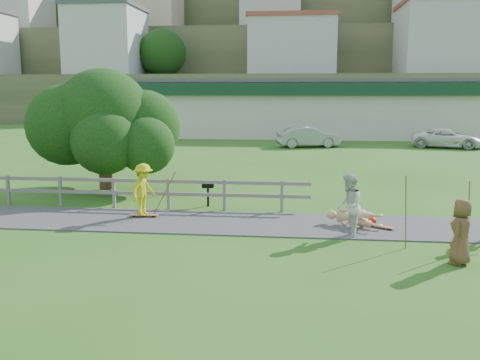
{
  "coord_description": "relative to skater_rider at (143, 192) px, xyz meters",
  "views": [
    {
      "loc": [
        2.6,
        -14.82,
        4.2
      ],
      "look_at": [
        0.69,
        2.0,
        1.32
      ],
      "focal_mm": 40.0,
      "sensor_mm": 36.0,
      "label": 1
    }
  ],
  "objects": [
    {
      "name": "ground",
      "position": [
        2.49,
        -1.91,
        -0.86
      ],
      "size": [
        260.0,
        260.0,
        0.0
      ],
      "primitive_type": "plane",
      "color": "#295919",
      "rests_on": "ground"
    },
    {
      "name": "path",
      "position": [
        2.49,
        -0.41,
        -0.84
      ],
      "size": [
        34.0,
        3.0,
        0.04
      ],
      "primitive_type": "cube",
      "color": "#323234",
      "rests_on": "ground"
    },
    {
      "name": "fence",
      "position": [
        -2.13,
        1.39,
        -0.13
      ],
      "size": [
        15.05,
        0.1,
        1.1
      ],
      "color": "#645F58",
      "rests_on": "ground"
    },
    {
      "name": "strip_mall",
      "position": [
        6.49,
        33.03,
        1.72
      ],
      "size": [
        32.5,
        10.75,
        5.1
      ],
      "color": "beige",
      "rests_on": "ground"
    },
    {
      "name": "hillside",
      "position": [
        2.49,
        89.4,
        13.56
      ],
      "size": [
        220.0,
        67.0,
        47.5
      ],
      "color": "#454E2E",
      "rests_on": "ground"
    },
    {
      "name": "skater_rider",
      "position": [
        0.0,
        0.0,
        0.0
      ],
      "size": [
        0.97,
        1.25,
        1.71
      ],
      "primitive_type": "imported",
      "rotation": [
        0.0,
        0.0,
        1.23
      ],
      "color": "#B7BB11",
      "rests_on": "ground"
    },
    {
      "name": "skater_fallen",
      "position": [
        6.76,
        -0.51,
        -0.54
      ],
      "size": [
        1.14,
        1.74,
        0.63
      ],
      "primitive_type": "imported",
      "rotation": [
        0.0,
        0.0,
        1.11
      ],
      "color": "tan",
      "rests_on": "ground"
    },
    {
      "name": "spectator_a",
      "position": [
        6.49,
        -1.62,
        0.06
      ],
      "size": [
        0.81,
        0.98,
        1.84
      ],
      "primitive_type": "imported",
      "rotation": [
        0.0,
        0.0,
        4.58
      ],
      "color": "beige",
      "rests_on": "ground"
    },
    {
      "name": "spectator_c",
      "position": [
        8.98,
        -3.73,
        -0.05
      ],
      "size": [
        0.86,
        0.94,
        1.61
      ],
      "primitive_type": "imported",
      "rotation": [
        0.0,
        0.0,
        4.13
      ],
      "color": "brown",
      "rests_on": "ground"
    },
    {
      "name": "car_silver",
      "position": [
        5.64,
        22.71,
        -0.1
      ],
      "size": [
        4.82,
        2.71,
        1.5
      ],
      "primitive_type": "imported",
      "rotation": [
        0.0,
        0.0,
        1.83
      ],
      "color": "#919298",
      "rests_on": "ground"
    },
    {
      "name": "car_white",
      "position": [
        15.68,
        23.36,
        -0.16
      ],
      "size": [
        5.4,
        3.51,
        1.38
      ],
      "primitive_type": "imported",
      "rotation": [
        0.0,
        0.0,
        1.31
      ],
      "color": "white",
      "rests_on": "ground"
    },
    {
      "name": "tree",
      "position": [
        -3.02,
        4.65,
        1.14
      ],
      "size": [
        6.34,
        6.34,
        4.0
      ],
      "primitive_type": null,
      "color": "black",
      "rests_on": "ground"
    },
    {
      "name": "bbq",
      "position": [
        1.8,
        2.0,
        -0.4
      ],
      "size": [
        0.46,
        0.37,
        0.92
      ],
      "primitive_type": null,
      "rotation": [
        0.0,
        0.0,
        0.11
      ],
      "color": "black",
      "rests_on": "ground"
    },
    {
      "name": "longboard_rider",
      "position": [
        0.0,
        0.0,
        -0.8
      ],
      "size": [
        0.97,
        0.33,
        0.11
      ],
      "primitive_type": null,
      "rotation": [
        0.0,
        0.0,
        0.11
      ],
      "color": "brown",
      "rests_on": "ground"
    },
    {
      "name": "longboard_fallen",
      "position": [
        7.56,
        -0.61,
        -0.81
      ],
      "size": [
        0.84,
        0.63,
        0.09
      ],
      "primitive_type": null,
      "rotation": [
        0.0,
        0.0,
        -0.56
      ],
      "color": "brown",
      "rests_on": "ground"
    },
    {
      "name": "helmet",
      "position": [
        7.36,
        -0.16,
        -0.72
      ],
      "size": [
        0.27,
        0.27,
        0.27
      ],
      "primitive_type": "sphere",
      "color": "red",
      "rests_on": "ground"
    },
    {
      "name": "pole_rider",
      "position": [
        0.6,
        0.4,
        -0.0
      ],
      "size": [
        0.03,
        0.03,
        1.7
      ],
      "primitive_type": "cylinder",
      "color": "brown",
      "rests_on": "ground"
    },
    {
      "name": "pole_spec_left",
      "position": [
        7.9,
        -2.55,
        0.13
      ],
      "size": [
        0.03,
        0.03,
        1.97
      ],
      "primitive_type": "cylinder",
      "color": "brown",
      "rests_on": "ground"
    },
    {
      "name": "pole_spec_right",
      "position": [
        9.48,
        -2.6,
        0.08
      ],
      "size": [
        0.03,
        0.03,
        1.87
      ],
      "primitive_type": "cylinder",
      "color": "brown",
      "rests_on": "ground"
    }
  ]
}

